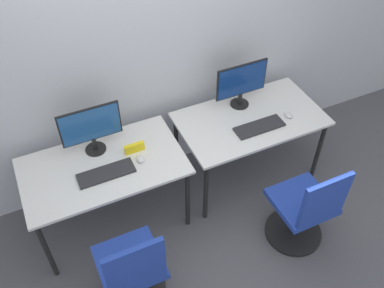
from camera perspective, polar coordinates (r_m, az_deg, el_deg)
ground_plane at (r=3.80m, az=0.93°, el=-10.59°), size 20.00×20.00×0.00m
wall_back at (r=3.41m, az=-5.10°, el=14.14°), size 12.00×0.05×2.80m
desk_left at (r=3.40m, az=-11.66°, el=-3.59°), size 1.25×0.72×0.71m
monitor_left at (r=3.32m, az=-13.32°, el=2.13°), size 0.47×0.16×0.42m
keyboard_left at (r=3.28m, az=-11.37°, el=-3.83°), size 0.43×0.15×0.02m
mouse_left at (r=3.33m, az=-6.93°, el=-1.95°), size 0.06×0.09×0.03m
office_chair_left at (r=3.16m, az=-7.90°, el=-16.69°), size 0.48×0.48×0.90m
desk_right at (r=3.76m, az=7.74°, el=2.68°), size 1.25×0.72×0.71m
monitor_right at (r=3.69m, az=6.61°, el=8.10°), size 0.47×0.16×0.42m
keyboard_right at (r=3.62m, az=8.97°, el=2.28°), size 0.43×0.15×0.02m
mouse_right at (r=3.77m, az=12.71°, el=3.79°), size 0.06×0.09×0.03m
office_chair_right at (r=3.53m, az=14.74°, el=-8.69°), size 0.48×0.48×0.90m
placard_left at (r=3.38m, az=-7.69°, el=-0.52°), size 0.16×0.03×0.08m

